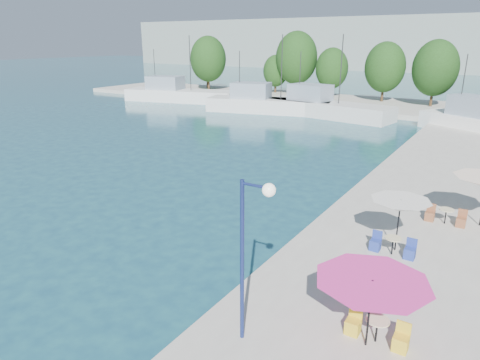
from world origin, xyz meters
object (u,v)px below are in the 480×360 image
Objects in this scene: umbrella_pink at (372,288)px; street_lamp at (252,234)px; trawler_01 at (178,94)px; trawler_02 at (265,104)px; umbrella_white at (400,206)px; trawler_03 at (323,108)px.

street_lamp reaches higher than umbrella_pink.
trawler_01 reaches higher than street_lamp.
trawler_02 is at bearing -20.53° from trawler_01.
street_lamp is at bearing -104.91° from umbrella_white.
street_lamp is at bearing -61.42° from trawler_03.
trawler_01 is at bearing -172.51° from trawler_03.
umbrella_pink is (41.80, -40.93, 1.43)m from trawler_01.
trawler_02 is at bearing 122.85° from umbrella_pink.
umbrella_pink is at bearing -71.02° from trawler_02.
trawler_01 is at bearing 130.90° from street_lamp.
trawler_03 is 43.81m from umbrella_pink.
trawler_02 is 46.36m from umbrella_pink.
trawler_01 is 1.06× the size of trawler_03.
umbrella_white is (41.06, -34.33, 1.57)m from trawler_01.
trawler_03 is at bearing 116.56° from umbrella_white.
umbrella_white is at bearing -66.83° from trawler_02.
trawler_02 is 0.98× the size of trawler_03.
trawler_02 is 3.33× the size of street_lamp.
trawler_02 is at bearing -161.65° from trawler_03.
trawler_01 is 3.58× the size of street_lamp.
trawler_02 reaches higher than umbrella_white.
umbrella_pink is 3.72m from street_lamp.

